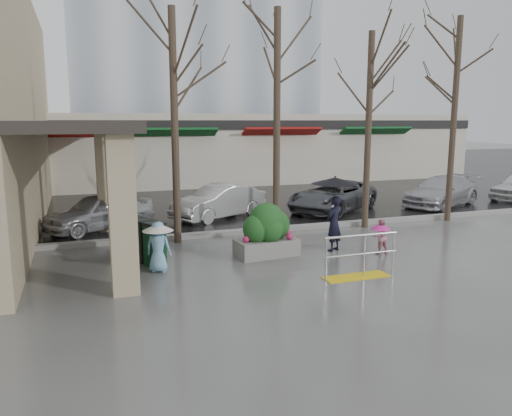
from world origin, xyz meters
TOP-DOWN VIEW (x-y plane):
  - ground at (0.00, 0.00)m, footprint 120.00×120.00m
  - street_asphalt at (0.00, 22.00)m, footprint 120.00×36.00m
  - curb at (0.00, 4.00)m, footprint 120.00×0.30m
  - canopy_slab at (-4.80, 8.00)m, footprint 2.80×18.00m
  - pillar_front at (-3.90, -0.50)m, footprint 0.55×0.55m
  - pillar_back at (-3.90, 6.00)m, footprint 0.55×0.55m
  - storefront_row at (2.00, 17.97)m, footprint 34.00×6.74m
  - office_tower at (4.00, 30.00)m, footprint 18.00×12.00m
  - handrail at (1.36, -1.20)m, footprint 1.90×0.50m
  - tree_west at (-2.00, 3.60)m, footprint 3.20×3.20m
  - tree_midwest at (1.20, 3.60)m, footprint 3.20×3.20m
  - tree_mideast at (4.50, 3.60)m, footprint 3.20×3.20m
  - tree_east at (8.00, 3.60)m, footprint 3.20×3.20m
  - woman at (1.96, 1.14)m, footprint 1.32×1.32m
  - child_pink at (3.00, 0.41)m, footprint 0.55×0.55m
  - child_blue at (-3.00, 0.78)m, footprint 0.76×0.76m
  - planter at (-0.01, 1.28)m, footprint 1.74×1.02m
  - news_boxes at (-3.33, 2.05)m, footprint 1.25×2.01m
  - car_a at (-4.13, 6.21)m, footprint 3.96×3.08m
  - car_b at (0.18, 6.84)m, footprint 4.01×2.94m
  - car_c at (4.91, 6.70)m, footprint 4.94×4.24m
  - car_d at (9.97, 6.32)m, footprint 4.69×3.35m

SIDE VIEW (x-z plane):
  - ground at x=0.00m, z-range 0.00..0.00m
  - street_asphalt at x=0.00m, z-range 0.00..0.01m
  - curb at x=0.00m, z-range 0.00..0.15m
  - handrail at x=1.36m, z-range -0.14..0.89m
  - child_pink at x=3.00m, z-range 0.07..1.04m
  - news_boxes at x=-3.33m, z-range 0.00..1.12m
  - car_a at x=-4.13m, z-range 0.00..1.26m
  - car_b at x=0.18m, z-range 0.00..1.26m
  - car_c at x=4.91m, z-range 0.00..1.26m
  - car_d at x=9.97m, z-range 0.00..1.26m
  - planter at x=-0.01m, z-range -0.03..1.42m
  - child_blue at x=-3.00m, z-range 0.12..1.37m
  - woman at x=1.96m, z-range 0.31..2.44m
  - pillar_front at x=-3.90m, z-range 0.00..3.50m
  - pillar_back at x=-3.90m, z-range 0.00..3.50m
  - storefront_row at x=2.00m, z-range 0.01..4.01m
  - canopy_slab at x=-4.80m, z-range 3.50..3.75m
  - tree_mideast at x=4.50m, z-range 1.61..8.11m
  - tree_west at x=-2.00m, z-range 1.68..8.48m
  - tree_midwest at x=1.20m, z-range 1.73..8.73m
  - tree_east at x=8.00m, z-range 1.78..8.98m
  - office_tower at x=4.00m, z-range 0.00..25.00m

